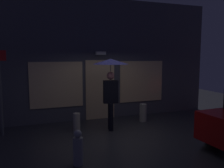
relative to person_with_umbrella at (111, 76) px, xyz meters
The scene contains 7 objects.
ground_plane 1.91m from the person_with_umbrella, 82.99° to the right, with size 18.00×18.00×0.00m, color #2D2D33.
building_facade 1.65m from the person_with_umbrella, 86.55° to the left, with size 9.10×0.48×4.43m.
person_with_umbrella is the anchor object (origin of this frame).
street_sign_post 3.25m from the person_with_umbrella, behind, with size 0.40×0.07×2.62m.
sidewalk_bollard 2.08m from the person_with_umbrella, 19.85° to the left, with size 0.25×0.25×0.64m, color #9E998E.
sidewalk_bollard_2 1.80m from the person_with_umbrella, 169.61° to the left, with size 0.22×0.22×0.59m, color #B2A899.
fire_hydrant 2.88m from the person_with_umbrella, 125.94° to the right, with size 0.22×0.22×0.78m.
Camera 1 is at (-2.57, -6.14, 2.36)m, focal length 37.84 mm.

